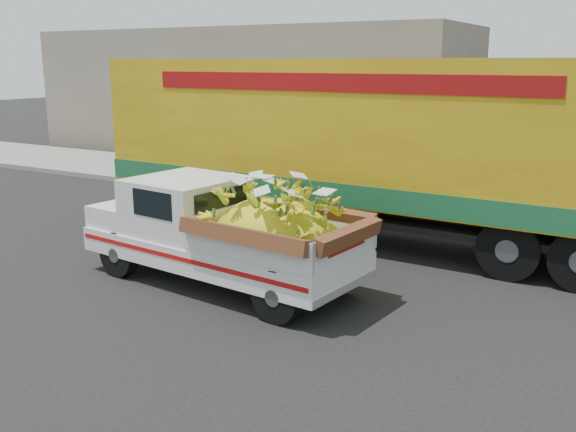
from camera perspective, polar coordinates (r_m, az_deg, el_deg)
The scene contains 6 objects.
ground at distance 11.29m, azimuth -10.82°, elevation -6.03°, with size 100.00×100.00×0.00m, color black.
curb at distance 16.81m, azimuth 4.49°, elevation 0.94°, with size 60.00×0.25×0.15m, color gray.
sidewalk at distance 18.68m, azimuth 7.28°, elevation 2.15°, with size 60.00×4.00×0.14m, color gray.
building_left at distance 27.36m, azimuth -3.42°, elevation 10.97°, with size 18.00×6.00×5.00m, color gray.
pickup_truck at distance 10.70m, azimuth -4.51°, elevation -1.59°, with size 5.22×2.39×1.77m.
semi_trailer at distance 13.61m, azimuth 6.17°, elevation 6.67°, with size 12.03×2.93×3.80m.
Camera 1 is at (7.05, -7.98, 3.75)m, focal length 40.00 mm.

